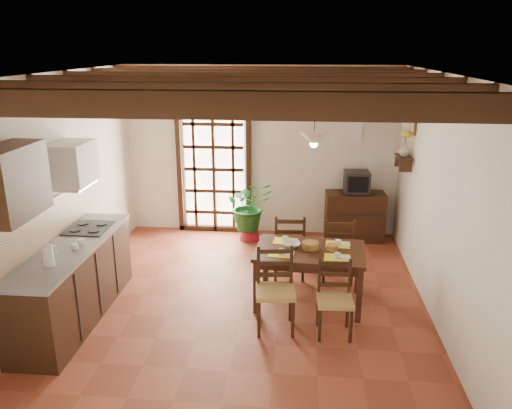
# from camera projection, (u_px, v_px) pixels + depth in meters

# --- Properties ---
(ground_plane) EXTENTS (5.00, 5.00, 0.00)m
(ground_plane) POSITION_uv_depth(u_px,v_px,m) (245.00, 300.00, 6.35)
(ground_plane) COLOR brown
(room_shell) EXTENTS (4.52, 5.02, 2.81)m
(room_shell) POSITION_uv_depth(u_px,v_px,m) (244.00, 160.00, 5.80)
(room_shell) COLOR silver
(room_shell) RESTS_ON ground_plane
(ceiling_beams) EXTENTS (4.50, 4.34, 0.20)m
(ceiling_beams) POSITION_uv_depth(u_px,v_px,m) (244.00, 83.00, 5.53)
(ceiling_beams) COLOR black
(ceiling_beams) RESTS_ON room_shell
(french_door) EXTENTS (1.26, 0.11, 2.32)m
(french_door) POSITION_uv_depth(u_px,v_px,m) (214.00, 165.00, 8.38)
(french_door) COLOR white
(french_door) RESTS_ON ground_plane
(kitchen_counter) EXTENTS (0.64, 2.25, 1.38)m
(kitchen_counter) POSITION_uv_depth(u_px,v_px,m) (73.00, 281.00, 5.81)
(kitchen_counter) COLOR black
(kitchen_counter) RESTS_ON ground_plane
(upper_cabinet) EXTENTS (0.35, 0.80, 0.70)m
(upper_cabinet) POSITION_uv_depth(u_px,v_px,m) (12.00, 182.00, 4.74)
(upper_cabinet) COLOR black
(upper_cabinet) RESTS_ON room_shell
(range_hood) EXTENTS (0.38, 0.60, 0.54)m
(range_hood) POSITION_uv_depth(u_px,v_px,m) (74.00, 164.00, 5.96)
(range_hood) COLOR white
(range_hood) RESTS_ON room_shell
(counter_items) EXTENTS (0.50, 1.43, 0.25)m
(counter_items) POSITION_uv_depth(u_px,v_px,m) (72.00, 239.00, 5.75)
(counter_items) COLOR black
(counter_items) RESTS_ON kitchen_counter
(dining_table) EXTENTS (1.39, 0.96, 0.72)m
(dining_table) POSITION_uv_depth(u_px,v_px,m) (310.00, 256.00, 6.11)
(dining_table) COLOR #381D12
(dining_table) RESTS_ON ground_plane
(chair_near_left) EXTENTS (0.48, 0.46, 0.94)m
(chair_near_left) POSITION_uv_depth(u_px,v_px,m) (275.00, 305.00, 5.63)
(chair_near_left) COLOR tan
(chair_near_left) RESTS_ON ground_plane
(chair_near_right) EXTENTS (0.41, 0.39, 0.85)m
(chair_near_right) POSITION_uv_depth(u_px,v_px,m) (334.00, 312.00, 5.53)
(chair_near_right) COLOR tan
(chair_near_right) RESTS_ON ground_plane
(chair_far_left) EXTENTS (0.46, 0.44, 0.94)m
(chair_far_left) POSITION_uv_depth(u_px,v_px,m) (289.00, 257.00, 6.90)
(chair_far_left) COLOR tan
(chair_far_left) RESTS_ON ground_plane
(chair_far_right) EXTENTS (0.43, 0.41, 0.94)m
(chair_far_right) POSITION_uv_depth(u_px,v_px,m) (337.00, 261.00, 6.79)
(chair_far_right) COLOR tan
(chair_far_right) RESTS_ON ground_plane
(table_setting) EXTENTS (0.96, 0.64, 0.09)m
(table_setting) POSITION_uv_depth(u_px,v_px,m) (310.00, 250.00, 6.08)
(table_setting) COLOR yellow
(table_setting) RESTS_ON dining_table
(table_bowl) EXTENTS (0.22, 0.22, 0.05)m
(table_bowl) POSITION_uv_depth(u_px,v_px,m) (291.00, 245.00, 6.16)
(table_bowl) COLOR white
(table_bowl) RESTS_ON dining_table
(sideboard) EXTENTS (0.97, 0.47, 0.81)m
(sideboard) POSITION_uv_depth(u_px,v_px,m) (354.00, 216.00, 8.20)
(sideboard) COLOR black
(sideboard) RESTS_ON ground_plane
(crt_tv) EXTENTS (0.41, 0.38, 0.34)m
(crt_tv) POSITION_uv_depth(u_px,v_px,m) (357.00, 182.00, 8.02)
(crt_tv) COLOR black
(crt_tv) RESTS_ON sideboard
(fuse_box) EXTENTS (0.25, 0.03, 0.32)m
(fuse_box) POSITION_uv_depth(u_px,v_px,m) (354.00, 132.00, 8.04)
(fuse_box) COLOR white
(fuse_box) RESTS_ON room_shell
(plant_pot) EXTENTS (0.34, 0.34, 0.21)m
(plant_pot) POSITION_uv_depth(u_px,v_px,m) (249.00, 233.00, 8.29)
(plant_pot) COLOR maroon
(plant_pot) RESTS_ON ground_plane
(potted_plant) EXTENTS (2.36, 2.18, 2.15)m
(potted_plant) POSITION_uv_depth(u_px,v_px,m) (249.00, 207.00, 8.15)
(potted_plant) COLOR #144C19
(potted_plant) RESTS_ON ground_plane
(wall_shelf) EXTENTS (0.20, 0.42, 0.20)m
(wall_shelf) POSITION_uv_depth(u_px,v_px,m) (404.00, 160.00, 7.22)
(wall_shelf) COLOR black
(wall_shelf) RESTS_ON room_shell
(shelf_vase) EXTENTS (0.15, 0.15, 0.15)m
(shelf_vase) POSITION_uv_depth(u_px,v_px,m) (405.00, 150.00, 7.18)
(shelf_vase) COLOR #B2BFB2
(shelf_vase) RESTS_ON wall_shelf
(shelf_flowers) EXTENTS (0.14, 0.14, 0.36)m
(shelf_flowers) POSITION_uv_depth(u_px,v_px,m) (406.00, 136.00, 7.12)
(shelf_flowers) COLOR yellow
(shelf_flowers) RESTS_ON shelf_vase
(framed_picture) EXTENTS (0.03, 0.32, 0.32)m
(framed_picture) POSITION_uv_depth(u_px,v_px,m) (413.00, 122.00, 7.05)
(framed_picture) COLOR brown
(framed_picture) RESTS_ON room_shell
(pendant_lamp) EXTENTS (0.36, 0.36, 0.84)m
(pendant_lamp) POSITION_uv_depth(u_px,v_px,m) (314.00, 137.00, 5.76)
(pendant_lamp) COLOR black
(pendant_lamp) RESTS_ON room_shell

